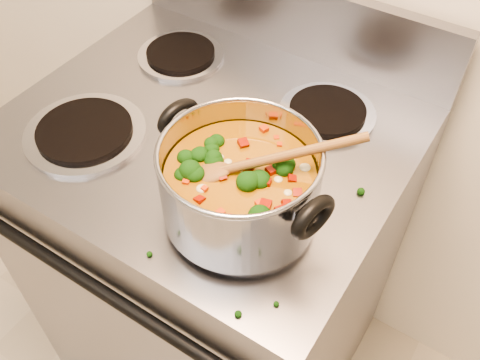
{
  "coord_description": "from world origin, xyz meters",
  "views": [
    {
      "loc": [
        0.5,
        0.55,
        1.6
      ],
      "look_at": [
        0.2,
        1.0,
        1.01
      ],
      "focal_mm": 40.0,
      "sensor_mm": 36.0,
      "label": 1
    }
  ],
  "objects": [
    {
      "name": "cooktop_crumbs",
      "position": [
        0.25,
        1.04,
        0.92
      ],
      "size": [
        0.28,
        0.37,
        0.01
      ],
      "color": "black",
      "rests_on": "electric_range"
    },
    {
      "name": "electric_range",
      "position": [
        0.03,
        1.16,
        0.47
      ],
      "size": [
        0.75,
        0.68,
        1.08
      ],
      "color": "gray",
      "rests_on": "ground"
    },
    {
      "name": "wooden_spoon",
      "position": [
        0.21,
        1.01,
        1.04
      ],
      "size": [
        0.23,
        0.17,
        0.09
      ],
      "rotation": [
        0.0,
        0.0,
        0.61
      ],
      "color": "brown",
      "rests_on": "stockpot"
    },
    {
      "name": "stockpot",
      "position": [
        0.2,
        1.0,
        1.0
      ],
      "size": [
        0.31,
        0.24,
        0.15
      ],
      "rotation": [
        0.0,
        0.0,
        -0.23
      ],
      "color": "#94959B",
      "rests_on": "electric_range"
    }
  ]
}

